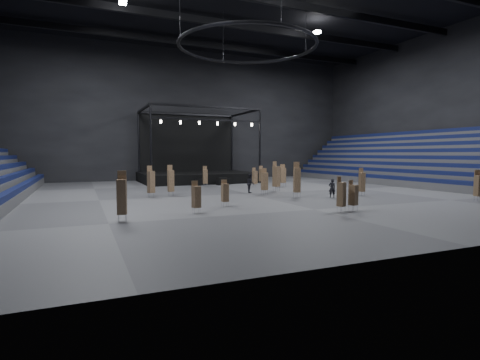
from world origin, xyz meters
name	(u,v)px	position (x,y,z in m)	size (l,w,h in m)	color
floor	(247,194)	(0.00, 0.00, 0.00)	(50.00, 50.00, 0.00)	#4D4D4F
wall_back	(186,115)	(0.00, 21.00, 9.00)	(50.00, 0.20, 18.00)	black
wall_right	(446,106)	(25.00, 0.00, 9.00)	(0.20, 42.00, 18.00)	black
bleachers_right	(431,170)	(22.94, 0.00, 1.73)	(7.20, 40.00, 6.40)	#464648
stage	(196,170)	(0.00, 16.24, 1.45)	(14.00, 10.00, 9.20)	black
truss_ring	(247,46)	(0.00, 0.00, 13.00)	(12.30, 12.30, 5.15)	black
flight_case_left	(200,182)	(-1.34, 10.12, 0.36)	(1.08, 0.54, 0.72)	black
flight_case_mid	(222,181)	(1.20, 9.66, 0.42)	(1.27, 0.63, 0.85)	black
flight_case_right	(227,181)	(2.03, 10.35, 0.34)	(1.03, 0.52, 0.69)	black
chair_stack_0	(262,175)	(5.46, 8.01, 1.18)	(0.61, 0.61, 2.20)	silver
chair_stack_1	(171,180)	(-6.76, 0.75, 1.34)	(0.52, 0.52, 2.64)	silver
chair_stack_2	(479,185)	(13.56, -11.99, 1.25)	(0.61, 0.61, 2.38)	silver
chair_stack_3	(151,181)	(-8.49, 0.29, 1.33)	(0.62, 0.62, 2.61)	silver
chair_stack_4	(205,176)	(-1.37, 8.01, 1.17)	(0.50, 0.50, 2.26)	silver
chair_stack_5	(196,196)	(-7.43, -9.06, 1.04)	(0.53, 0.53, 1.96)	silver
chair_stack_6	(225,192)	(-4.84, -7.08, 0.99)	(0.43, 0.43, 1.84)	silver
chair_stack_7	(341,194)	(0.93, -11.99, 1.13)	(0.55, 0.55, 2.19)	silver
chair_stack_8	(297,179)	(2.58, -4.21, 1.48)	(0.64, 0.64, 2.92)	silver
chair_stack_9	(276,176)	(3.42, 0.84, 1.47)	(0.73, 0.73, 2.86)	silver
chair_stack_10	(362,182)	(8.35, -5.33, 1.21)	(0.48, 0.48, 2.38)	silver
chair_stack_11	(353,195)	(1.84, -11.99, 1.04)	(0.58, 0.58, 1.94)	silver
chair_stack_12	(255,177)	(3.29, 5.36, 1.11)	(0.51, 0.51, 2.11)	silver
chair_stack_13	(122,196)	(-11.79, -10.10, 1.36)	(0.56, 0.56, 2.68)	silver
chair_stack_14	(283,175)	(6.37, 4.74, 1.30)	(0.68, 0.68, 2.44)	silver
chair_stack_15	(264,181)	(1.00, -1.44, 1.23)	(0.57, 0.57, 2.32)	silver
man_center	(332,188)	(5.19, -5.42, 0.77)	(0.56, 0.37, 1.54)	black
crew_member	(251,183)	(0.55, 0.48, 0.88)	(0.85, 0.67, 1.76)	black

